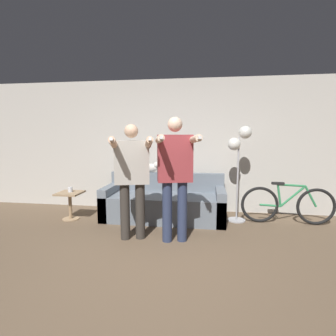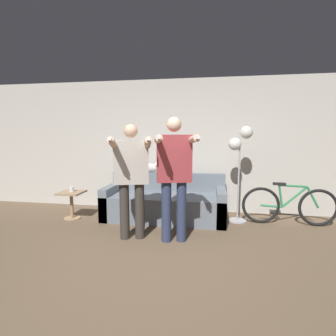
{
  "view_description": "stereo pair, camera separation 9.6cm",
  "coord_description": "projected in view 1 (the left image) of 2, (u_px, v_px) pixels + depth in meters",
  "views": [
    {
      "loc": [
        0.63,
        -2.54,
        1.53
      ],
      "look_at": [
        0.03,
        1.54,
        1.0
      ],
      "focal_mm": 28.0,
      "sensor_mm": 36.0,
      "label": 1
    },
    {
      "loc": [
        0.72,
        -2.53,
        1.53
      ],
      "look_at": [
        0.03,
        1.54,
        1.0
      ],
      "focal_mm": 28.0,
      "sensor_mm": 36.0,
      "label": 2
    }
  ],
  "objects": [
    {
      "name": "floor_lamp",
      "position": [
        239.0,
        147.0,
        4.51
      ],
      "size": [
        0.4,
        0.31,
        1.67
      ],
      "color": "#B2B2B7",
      "rests_on": "ground_plane"
    },
    {
      "name": "couch",
      "position": [
        164.0,
        204.0,
        4.77
      ],
      "size": [
        2.17,
        0.86,
        0.8
      ],
      "color": "slate",
      "rests_on": "ground_plane"
    },
    {
      "name": "person_right",
      "position": [
        175.0,
        170.0,
        3.64
      ],
      "size": [
        0.65,
        0.77,
        1.77
      ],
      "rotation": [
        0.0,
        0.0,
        0.24
      ],
      "color": "#2D3856",
      "rests_on": "ground_plane"
    },
    {
      "name": "wall_back",
      "position": [
        175.0,
        146.0,
        5.24
      ],
      "size": [
        10.0,
        0.05,
        2.6
      ],
      "color": "beige",
      "rests_on": "ground_plane"
    },
    {
      "name": "person_left",
      "position": [
        132.0,
        173.0,
        3.74
      ],
      "size": [
        0.67,
        0.77,
        1.67
      ],
      "rotation": [
        0.0,
        0.0,
        0.27
      ],
      "color": "#38332D",
      "rests_on": "ground_plane"
    },
    {
      "name": "side_table",
      "position": [
        70.0,
        200.0,
        4.71
      ],
      "size": [
        0.42,
        0.42,
        0.5
      ],
      "color": "#A38460",
      "rests_on": "ground_plane"
    },
    {
      "name": "cat",
      "position": [
        149.0,
        167.0,
        5.06
      ],
      "size": [
        0.52,
        0.13,
        0.2
      ],
      "color": "silver",
      "rests_on": "couch"
    },
    {
      "name": "cup",
      "position": [
        70.0,
        190.0,
        4.71
      ],
      "size": [
        0.08,
        0.08,
        0.09
      ],
      "color": "silver",
      "rests_on": "side_table"
    },
    {
      "name": "ground_plane",
      "position": [
        144.0,
        279.0,
        2.78
      ],
      "size": [
        16.0,
        16.0,
        0.0
      ],
      "primitive_type": "plane",
      "color": "brown"
    },
    {
      "name": "bicycle",
      "position": [
        287.0,
        205.0,
        4.48
      ],
      "size": [
        1.55,
        0.07,
        0.72
      ],
      "color": "black",
      "rests_on": "ground_plane"
    }
  ]
}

